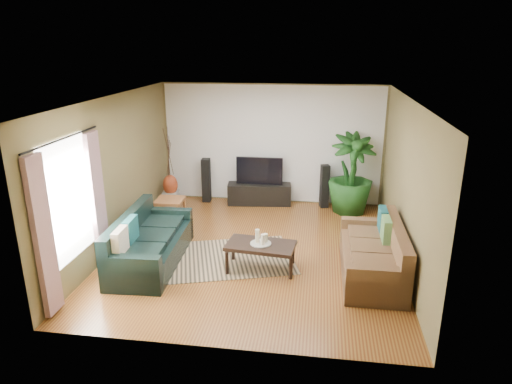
% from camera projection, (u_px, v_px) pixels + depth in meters
% --- Properties ---
extents(floor, '(5.50, 5.50, 0.00)m').
position_uv_depth(floor, '(254.00, 251.00, 8.17)').
color(floor, brown).
rests_on(floor, ground).
extents(ceiling, '(5.50, 5.50, 0.00)m').
position_uv_depth(ceiling, '(254.00, 99.00, 7.32)').
color(ceiling, white).
rests_on(ceiling, ground).
extents(wall_back, '(5.00, 0.00, 5.00)m').
position_uv_depth(wall_back, '(272.00, 144.00, 10.33)').
color(wall_back, brown).
rests_on(wall_back, ground).
extents(wall_front, '(5.00, 0.00, 5.00)m').
position_uv_depth(wall_front, '(219.00, 248.00, 5.16)').
color(wall_front, brown).
rests_on(wall_front, ground).
extents(wall_left, '(0.00, 5.50, 5.50)m').
position_uv_depth(wall_left, '(115.00, 173.00, 8.08)').
color(wall_left, brown).
rests_on(wall_left, ground).
extents(wall_right, '(0.00, 5.50, 5.50)m').
position_uv_depth(wall_right, '(406.00, 185.00, 7.41)').
color(wall_right, brown).
rests_on(wall_right, ground).
extents(backwall_panel, '(4.90, 0.00, 4.90)m').
position_uv_depth(backwall_panel, '(272.00, 145.00, 10.32)').
color(backwall_panel, white).
rests_on(backwall_panel, ground).
extents(window_pane, '(0.00, 1.80, 1.80)m').
position_uv_depth(window_pane, '(68.00, 200.00, 6.56)').
color(window_pane, white).
rests_on(window_pane, ground).
extents(curtain_near, '(0.08, 0.35, 2.20)m').
position_uv_depth(curtain_near, '(44.00, 237.00, 5.93)').
color(curtain_near, gray).
rests_on(curtain_near, ground).
extents(curtain_far, '(0.08, 0.35, 2.20)m').
position_uv_depth(curtain_far, '(98.00, 200.00, 7.34)').
color(curtain_far, gray).
rests_on(curtain_far, ground).
extents(curtain_rod, '(0.03, 1.90, 0.03)m').
position_uv_depth(curtain_rod, '(63.00, 139.00, 6.27)').
color(curtain_rod, black).
rests_on(curtain_rod, ground).
extents(sofa_left, '(1.03, 2.21, 0.85)m').
position_uv_depth(sofa_left, '(151.00, 239.00, 7.63)').
color(sofa_left, black).
rests_on(sofa_left, floor).
extents(sofa_right, '(0.91, 2.02, 0.85)m').
position_uv_depth(sofa_right, '(372.00, 251.00, 7.22)').
color(sofa_right, brown).
rests_on(sofa_right, floor).
extents(area_rug, '(2.54, 2.12, 0.01)m').
position_uv_depth(area_rug, '(229.00, 258.00, 7.90)').
color(area_rug, tan).
rests_on(area_rug, floor).
extents(coffee_table, '(1.16, 0.72, 0.45)m').
position_uv_depth(coffee_table, '(261.00, 256.00, 7.46)').
color(coffee_table, black).
rests_on(coffee_table, floor).
extents(candle_tray, '(0.34, 0.34, 0.02)m').
position_uv_depth(candle_tray, '(261.00, 243.00, 7.39)').
color(candle_tray, '#979792').
rests_on(candle_tray, coffee_table).
extents(candle_tall, '(0.07, 0.07, 0.22)m').
position_uv_depth(candle_tall, '(257.00, 236.00, 7.39)').
color(candle_tall, beige).
rests_on(candle_tall, candle_tray).
extents(candle_mid, '(0.07, 0.07, 0.17)m').
position_uv_depth(candle_mid, '(263.00, 239.00, 7.32)').
color(candle_mid, '#EDE1C8').
rests_on(candle_mid, candle_tray).
extents(candle_short, '(0.07, 0.07, 0.14)m').
position_uv_depth(candle_short, '(265.00, 238.00, 7.41)').
color(candle_short, beige).
rests_on(candle_short, candle_tray).
extents(tv_stand, '(1.47, 0.58, 0.48)m').
position_uv_depth(tv_stand, '(259.00, 194.00, 10.48)').
color(tv_stand, black).
rests_on(tv_stand, floor).
extents(television, '(1.05, 0.06, 0.62)m').
position_uv_depth(television, '(259.00, 171.00, 10.31)').
color(television, black).
rests_on(television, tv_stand).
extents(speaker_left, '(0.19, 0.21, 1.02)m').
position_uv_depth(speaker_left, '(206.00, 180.00, 10.56)').
color(speaker_left, black).
rests_on(speaker_left, floor).
extents(speaker_right, '(0.22, 0.24, 0.98)m').
position_uv_depth(speaker_right, '(325.00, 186.00, 10.20)').
color(speaker_right, black).
rests_on(speaker_right, floor).
extents(potted_plant, '(1.24, 1.24, 1.74)m').
position_uv_depth(potted_plant, '(351.00, 174.00, 9.79)').
color(potted_plant, '#184517').
rests_on(potted_plant, floor).
extents(plant_pot, '(0.32, 0.32, 0.25)m').
position_uv_depth(plant_pot, '(349.00, 206.00, 10.02)').
color(plant_pot, black).
rests_on(plant_pot, floor).
extents(pedestal, '(0.41, 0.41, 0.36)m').
position_uv_depth(pedestal, '(171.00, 199.00, 10.30)').
color(pedestal, gray).
rests_on(pedestal, floor).
extents(vase, '(0.33, 0.33, 0.46)m').
position_uv_depth(vase, '(170.00, 185.00, 10.19)').
color(vase, '#94371B').
rests_on(vase, pedestal).
extents(side_table, '(0.57, 0.57, 0.57)m').
position_uv_depth(side_table, '(170.00, 213.00, 9.20)').
color(side_table, '#935730').
rests_on(side_table, floor).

